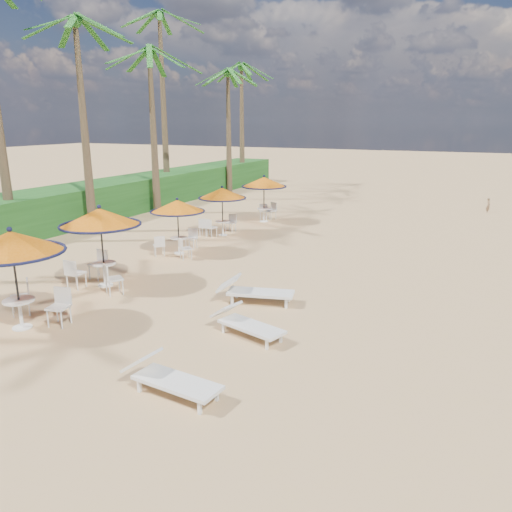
{
  "coord_description": "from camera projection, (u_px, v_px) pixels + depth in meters",
  "views": [
    {
      "loc": [
        5.16,
        -8.31,
        4.97
      ],
      "look_at": [
        -0.7,
        4.24,
        1.2
      ],
      "focal_mm": 35.0,
      "sensor_mm": 36.0,
      "label": 1
    }
  ],
  "objects": [
    {
      "name": "ground",
      "position": [
        202.0,
        361.0,
        10.68
      ],
      "size": [
        160.0,
        160.0,
        0.0
      ],
      "primitive_type": "plane",
      "color": "tan",
      "rests_on": "ground"
    },
    {
      "name": "scrub_hedge",
      "position": [
        86.0,
        203.0,
        25.57
      ],
      "size": [
        3.0,
        40.0,
        1.8
      ],
      "primitive_type": "cube",
      "color": "#194716",
      "rests_on": "ground"
    },
    {
      "name": "station_0",
      "position": [
        15.0,
        251.0,
        11.91
      ],
      "size": [
        2.46,
        2.46,
        2.57
      ],
      "color": "black",
      "rests_on": "ground"
    },
    {
      "name": "station_1",
      "position": [
        99.0,
        227.0,
        15.03
      ],
      "size": [
        2.44,
        2.44,
        2.55
      ],
      "color": "black",
      "rests_on": "ground"
    },
    {
      "name": "station_2",
      "position": [
        178.0,
        213.0,
        18.85
      ],
      "size": [
        2.09,
        2.15,
        2.18
      ],
      "color": "black",
      "rests_on": "ground"
    },
    {
      "name": "station_3",
      "position": [
        221.0,
        199.0,
        21.94
      ],
      "size": [
        2.13,
        2.13,
        2.22
      ],
      "color": "black",
      "rests_on": "ground"
    },
    {
      "name": "station_4",
      "position": [
        264.0,
        186.0,
        24.95
      ],
      "size": [
        2.26,
        2.26,
        2.36
      ],
      "color": "black",
      "rests_on": "ground"
    },
    {
      "name": "lounger_near",
      "position": [
        168.0,
        377.0,
        9.33
      ],
      "size": [
        2.08,
        0.85,
        0.73
      ],
      "rotation": [
        0.0,
        0.0,
        -0.11
      ],
      "color": "silver",
      "rests_on": "ground"
    },
    {
      "name": "lounger_mid",
      "position": [
        245.0,
        322.0,
        11.87
      ],
      "size": [
        2.06,
        1.15,
        0.7
      ],
      "rotation": [
        0.0,
        0.0,
        -0.29
      ],
      "color": "silver",
      "rests_on": "ground"
    },
    {
      "name": "lounger_far",
      "position": [
        253.0,
        290.0,
        14.0
      ],
      "size": [
        2.25,
        1.18,
        0.77
      ],
      "rotation": [
        0.0,
        0.0,
        0.25
      ],
      "color": "silver",
      "rests_on": "ground"
    },
    {
      "name": "palm_3",
      "position": [
        76.0,
        35.0,
        20.87
      ],
      "size": [
        5.0,
        5.0,
        9.24
      ],
      "color": "brown",
      "rests_on": "ground"
    },
    {
      "name": "palm_4",
      "position": [
        150.0,
        63.0,
        25.64
      ],
      "size": [
        5.0,
        5.0,
        8.56
      ],
      "color": "brown",
      "rests_on": "ground"
    },
    {
      "name": "palm_5",
      "position": [
        160.0,
        27.0,
        29.47
      ],
      "size": [
        5.0,
        5.0,
        11.23
      ],
      "color": "brown",
      "rests_on": "ground"
    },
    {
      "name": "palm_6",
      "position": [
        228.0,
        81.0,
        33.9
      ],
      "size": [
        5.0,
        5.0,
        8.33
      ],
      "color": "brown",
      "rests_on": "ground"
    },
    {
      "name": "palm_7",
      "position": [
        242.0,
        75.0,
        37.2
      ],
      "size": [
        5.0,
        5.0,
        9.06
      ],
      "color": "brown",
      "rests_on": "ground"
    },
    {
      "name": "person",
      "position": [
        488.0,
        205.0,
        27.69
      ],
      "size": [
        0.24,
        0.34,
        0.88
      ],
      "primitive_type": "imported",
      "rotation": [
        0.0,
        0.0,
        1.68
      ],
      "color": "#816142",
      "rests_on": "ground"
    }
  ]
}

